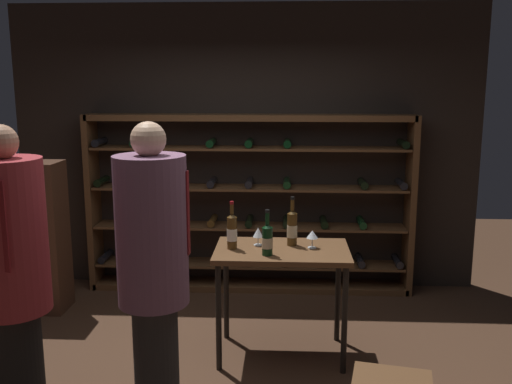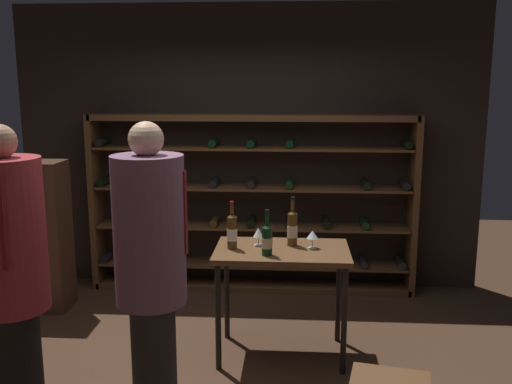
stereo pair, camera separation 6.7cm
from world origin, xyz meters
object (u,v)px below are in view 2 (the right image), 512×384
at_px(wine_bottle_black_capsule, 232,231).
at_px(wine_glass_stemmed_left, 312,235).
at_px(wine_bottle_amber_reserve, 267,239).
at_px(wine_glass_stemmed_right, 258,233).
at_px(wine_bottle_red_label, 292,228).
at_px(tasting_table, 282,262).
at_px(person_guest_plum_blouse, 151,265).
at_px(wine_rack, 252,205).
at_px(person_bystander_dark_jacket, 10,271).
at_px(display_cabinet, 43,236).

height_order(wine_bottle_black_capsule, wine_glass_stemmed_left, wine_bottle_black_capsule).
bearing_deg(wine_bottle_amber_reserve, wine_glass_stemmed_right, 107.92).
relative_size(wine_bottle_black_capsule, wine_bottle_red_label, 0.96).
distance_m(tasting_table, person_guest_plum_blouse, 1.28).
bearing_deg(wine_rack, wine_glass_stemmed_left, -67.98).
xyz_separation_m(person_bystander_dark_jacket, wine_bottle_black_capsule, (1.16, 1.13, -0.04)).
height_order(person_guest_plum_blouse, wine_bottle_amber_reserve, person_guest_plum_blouse).
bearing_deg(person_guest_plum_blouse, wine_rack, 173.14).
bearing_deg(wine_glass_stemmed_right, person_bystander_dark_jacket, -137.62).
bearing_deg(wine_bottle_red_label, display_cabinet, 163.46).
height_order(person_guest_plum_blouse, wine_bottle_red_label, person_guest_plum_blouse).
xyz_separation_m(person_guest_plum_blouse, wine_bottle_black_capsule, (0.38, 0.98, -0.05)).
bearing_deg(person_guest_plum_blouse, display_cabinet, -137.27).
relative_size(wine_rack, wine_bottle_red_label, 8.52).
xyz_separation_m(tasting_table, wine_bottle_amber_reserve, (-0.11, -0.16, 0.22)).
xyz_separation_m(person_guest_plum_blouse, person_bystander_dark_jacket, (-0.78, -0.16, -0.00)).
xyz_separation_m(wine_rack, person_guest_plum_blouse, (-0.42, -2.43, 0.16)).
xyz_separation_m(person_bystander_dark_jacket, wine_glass_stemmed_right, (1.35, 1.23, -0.08)).
distance_m(wine_rack, wine_bottle_black_capsule, 1.46).
height_order(display_cabinet, wine_bottle_red_label, display_cabinet).
bearing_deg(tasting_table, wine_glass_stemmed_left, 8.65).
bearing_deg(wine_bottle_black_capsule, wine_rack, 88.32).
height_order(person_bystander_dark_jacket, wine_glass_stemmed_left, person_bystander_dark_jacket).
bearing_deg(wine_glass_stemmed_left, wine_bottle_black_capsule, -175.28).
bearing_deg(tasting_table, wine_glass_stemmed_right, 155.63).
height_order(wine_bottle_black_capsule, wine_bottle_red_label, wine_bottle_red_label).
bearing_deg(wine_rack, wine_bottle_amber_reserve, -81.80).
height_order(wine_bottle_red_label, wine_glass_stemmed_right, wine_bottle_red_label).
distance_m(person_bystander_dark_jacket, wine_bottle_red_label, 2.04).
bearing_deg(wine_bottle_amber_reserve, tasting_table, 56.64).
bearing_deg(person_guest_plum_blouse, wine_glass_stemmed_left, 139.09).
bearing_deg(person_bystander_dark_jacket, wine_glass_stemmed_right, 65.07).
height_order(tasting_table, display_cabinet, display_cabinet).
relative_size(display_cabinet, wine_glass_stemmed_left, 10.18).
height_order(person_guest_plum_blouse, wine_glass_stemmed_right, person_guest_plum_blouse).
bearing_deg(wine_rack, wine_bottle_black_capsule, -91.68).
distance_m(tasting_table, wine_bottle_amber_reserve, 0.30).
relative_size(display_cabinet, wine_glass_stemmed_right, 9.94).
xyz_separation_m(wine_bottle_black_capsule, wine_bottle_red_label, (0.46, 0.12, 0.00)).
xyz_separation_m(person_guest_plum_blouse, display_cabinet, (-1.48, 1.78, -0.35)).
bearing_deg(wine_bottle_black_capsule, display_cabinet, 156.60).
xyz_separation_m(display_cabinet, wine_bottle_black_capsule, (1.86, -0.80, 0.30)).
height_order(tasting_table, wine_bottle_black_capsule, wine_bottle_black_capsule).
bearing_deg(wine_bottle_black_capsule, person_guest_plum_blouse, -111.05).
bearing_deg(wine_glass_stemmed_right, wine_glass_stemmed_left, -6.82).
bearing_deg(wine_glass_stemmed_right, wine_bottle_black_capsule, -152.57).
bearing_deg(wine_bottle_red_label, wine_glass_stemmed_right, -176.36).
bearing_deg(wine_glass_stemmed_right, display_cabinet, 161.05).
height_order(wine_rack, wine_bottle_black_capsule, wine_rack).
distance_m(wine_rack, person_guest_plum_blouse, 2.47).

